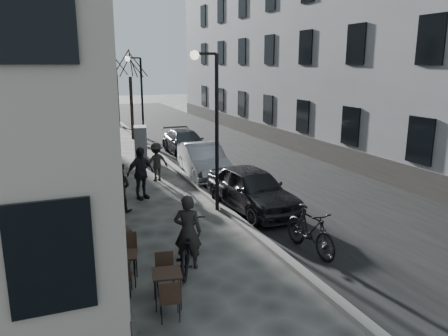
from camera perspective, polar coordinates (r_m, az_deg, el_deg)
ground at (r=9.61m, az=12.35°, el=-16.21°), size 120.00×120.00×0.00m
road at (r=24.88m, az=-0.73°, el=2.61°), size 7.30×60.00×0.00m
kerb at (r=23.85m, az=-8.96°, el=2.10°), size 0.25×60.00×0.12m
building_right at (r=27.58m, az=10.58°, el=20.15°), size 4.00×35.00×16.00m
streetlamp_near at (r=13.75m, az=-1.63°, el=7.03°), size 0.90×0.28×5.09m
streetlamp_far at (r=25.32m, az=-11.07°, el=9.76°), size 0.90×0.28×5.09m
tree_near at (r=28.24m, az=-12.23°, el=13.13°), size 2.40×2.40×5.70m
tree_far at (r=34.17m, az=-13.96°, el=13.05°), size 2.40×2.40×5.70m
bistro_set_a at (r=9.04m, az=-7.42°, el=-14.92°), size 0.66×1.45×0.83m
bistro_set_b at (r=9.99m, az=-12.86°, el=-12.31°), size 0.71×1.43×0.82m
bistro_set_c at (r=11.15m, az=-13.98°, el=-9.25°), size 0.81×1.62×0.92m
utility_cabinet at (r=22.31m, az=-10.83°, el=3.26°), size 0.80×1.20×1.66m
bicycle at (r=10.43m, az=-4.72°, el=-10.07°), size 1.52×2.19×1.09m
cyclist_rider at (r=10.30m, az=-4.76°, el=-8.30°), size 0.77×0.66×1.79m
pedestrian_near at (r=14.53m, az=-13.52°, el=-2.48°), size 0.98×0.91×1.61m
pedestrian_mid at (r=18.05m, az=-8.83°, el=0.80°), size 1.12×0.78×1.58m
pedestrian_far at (r=15.66m, az=-10.85°, el=-0.69°), size 1.19×0.86×1.87m
car_near at (r=14.32m, az=3.68°, el=-2.73°), size 2.09×4.33×1.43m
car_mid at (r=18.54m, az=-2.70°, el=1.00°), size 1.80×4.34×1.40m
car_far at (r=23.21m, az=-5.07°, el=3.33°), size 1.78×4.34×1.26m
moped at (r=11.37m, az=11.19°, el=-7.99°), size 0.72×2.02×1.19m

